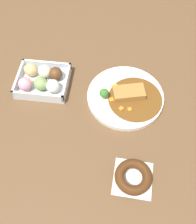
{
  "coord_description": "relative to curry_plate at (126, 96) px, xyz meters",
  "views": [
    {
      "loc": [
        0.12,
        -0.5,
        0.79
      ],
      "look_at": [
        0.07,
        -0.02,
        0.03
      ],
      "focal_mm": 42.9,
      "sensor_mm": 36.0,
      "label": 1
    }
  ],
  "objects": [
    {
      "name": "ground_plane",
      "position": [
        -0.16,
        -0.06,
        -0.01
      ],
      "size": [
        1.6,
        1.6,
        0.0
      ],
      "primitive_type": "plane",
      "color": "brown"
    },
    {
      "name": "curry_plate",
      "position": [
        0.0,
        0.0,
        0.0
      ],
      "size": [
        0.27,
        0.27,
        0.06
      ],
      "color": "white",
      "rests_on": "ground_plane"
    },
    {
      "name": "donut_box",
      "position": [
        -0.31,
        0.03,
        0.01
      ],
      "size": [
        0.19,
        0.16,
        0.06
      ],
      "color": "silver",
      "rests_on": "ground_plane"
    },
    {
      "name": "chocolate_ring_donut",
      "position": [
        0.04,
        -0.29,
        0.0
      ],
      "size": [
        0.12,
        0.12,
        0.03
      ],
      "color": "white",
      "rests_on": "ground_plane"
    }
  ]
}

